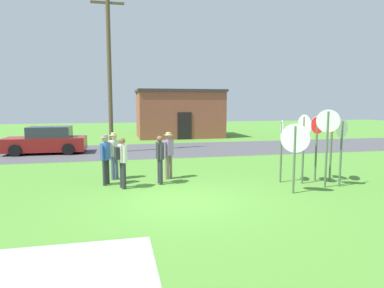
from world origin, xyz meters
The scene contains 18 objects.
ground_plane centered at (0.00, 0.00, 0.00)m, with size 80.00×80.00×0.00m, color #518E33.
street_asphalt centered at (0.00, 10.74, 0.00)m, with size 60.00×6.40×0.01m, color #4C4C51.
concrete_path centered at (-2.71, -3.58, 0.00)m, with size 3.20×2.40×0.01m, color #ADAAA3.
building_background centered at (3.39, 18.57, 1.95)m, with size 7.01×4.85×3.88m.
utility_pole centered at (-2.03, 10.46, 4.60)m, with size 1.80×0.24×8.84m.
parked_car_on_street centered at (-5.57, 10.83, 0.69)m, with size 4.34×2.10×1.51m.
stop_sign_nearest centered at (5.60, 0.57, 1.50)m, with size 0.58×0.21×2.26m.
stop_sign_leaning_left centered at (3.94, 1.57, 1.49)m, with size 0.24×0.64×2.21m.
stop_sign_rear_left centered at (5.29, 1.53, 1.57)m, with size 0.13×0.64×2.35m.
stop_sign_rear_right centered at (4.60, 1.23, 1.67)m, with size 0.07×0.83×2.42m.
stop_sign_leaning_right centered at (5.70, 1.26, 1.74)m, with size 0.35×0.76×2.51m.
stop_sign_low_front centered at (3.64, 0.12, 1.50)m, with size 0.68×0.61×2.19m.
stop_sign_far_back centered at (5.06, 0.57, 1.78)m, with size 0.56×0.52×2.60m.
person_on_left centered at (-2.12, 2.54, 0.98)m, with size 0.34×0.53×1.74m.
person_holding_notes centered at (-1.85, 3.37, 1.01)m, with size 0.47×0.49×1.74m.
person_with_sunhat centered at (0.14, 3.02, 0.98)m, with size 0.42×0.44×1.74m.
person_in_blue centered at (-1.58, 1.91, 0.98)m, with size 0.42×0.55×1.69m.
person_in_teal centered at (-0.28, 2.26, 0.95)m, with size 0.25×0.57×1.69m.
Camera 1 is at (-1.72, -9.26, 2.81)m, focal length 31.58 mm.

